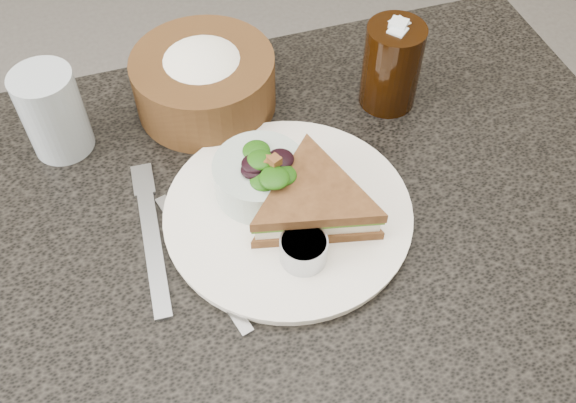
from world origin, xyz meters
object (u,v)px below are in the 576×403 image
at_px(dinner_plate, 288,213).
at_px(water_glass, 53,112).
at_px(dining_table, 286,349).
at_px(bread_basket, 203,74).
at_px(sandwich, 314,202).
at_px(salad_bowl, 260,173).
at_px(cola_glass, 392,63).
at_px(dressing_ramekin, 304,250).

bearing_deg(dinner_plate, water_glass, 140.27).
bearing_deg(dinner_plate, dining_table, -144.13).
xyz_separation_m(dining_table, bread_basket, (-0.05, 0.23, 0.43)).
height_order(dining_table, sandwich, sandwich).
bearing_deg(dining_table, sandwich, -21.97).
xyz_separation_m(dining_table, salad_bowl, (-0.02, 0.04, 0.42)).
bearing_deg(dinner_plate, sandwich, -29.83).
xyz_separation_m(sandwich, bread_basket, (-0.08, 0.25, 0.02)).
relative_size(dining_table, cola_glass, 7.25).
bearing_deg(sandwich, cola_glass, 58.07).
distance_m(dinner_plate, sandwich, 0.04).
bearing_deg(dining_table, dressing_ramekin, -90.19).
bearing_deg(salad_bowl, dining_table, -66.72).
height_order(dining_table, dressing_ramekin, dressing_ramekin).
distance_m(sandwich, water_glass, 0.36).
height_order(dressing_ramekin, cola_glass, cola_glass).
relative_size(sandwich, bread_basket, 0.92).
bearing_deg(cola_glass, dining_table, -141.86).
xyz_separation_m(dining_table, water_glass, (-0.25, 0.21, 0.44)).
relative_size(dinner_plate, dressing_ramekin, 5.44).
relative_size(dining_table, bread_basket, 5.03).
bearing_deg(water_glass, dining_table, -40.60).
height_order(bread_basket, water_glass, water_glass).
relative_size(cola_glass, water_glass, 1.13).
relative_size(salad_bowl, cola_glass, 0.84).
relative_size(dining_table, salad_bowl, 8.63).
bearing_deg(dinner_plate, dressing_ramekin, -93.49).
distance_m(dinner_plate, water_glass, 0.33).
bearing_deg(cola_glass, dinner_plate, -141.81).
bearing_deg(dressing_ramekin, salad_bowl, 99.40).
distance_m(dressing_ramekin, bread_basket, 0.31).
xyz_separation_m(dining_table, sandwich, (0.03, -0.01, 0.41)).
bearing_deg(salad_bowl, dressing_ramekin, -80.60).
bearing_deg(cola_glass, water_glass, 173.46).
height_order(cola_glass, water_glass, cola_glass).
xyz_separation_m(dining_table, dressing_ramekin, (-0.00, -0.07, 0.40)).
bearing_deg(bread_basket, dressing_ramekin, -81.57).
distance_m(dinner_plate, dressing_ramekin, 0.08).
relative_size(sandwich, cola_glass, 1.33).
xyz_separation_m(dressing_ramekin, cola_glass, (0.21, 0.23, 0.04)).
relative_size(dinner_plate, water_glass, 2.50).
xyz_separation_m(sandwich, water_glass, (-0.28, 0.23, 0.02)).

